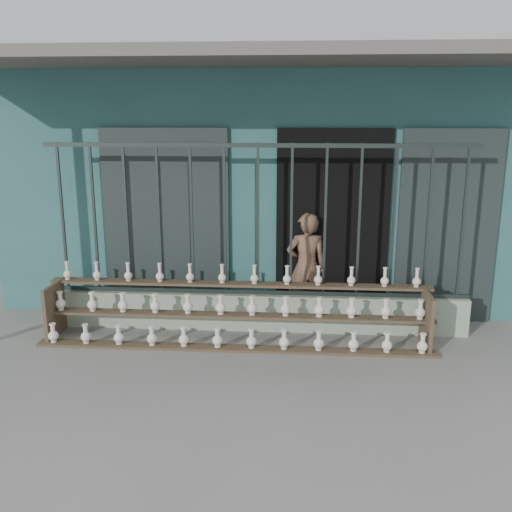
{
  "coord_description": "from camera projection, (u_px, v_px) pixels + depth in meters",
  "views": [
    {
      "loc": [
        0.45,
        -5.25,
        2.6
      ],
      "look_at": [
        0.0,
        1.0,
        1.0
      ],
      "focal_mm": 40.0,
      "sensor_mm": 36.0,
      "label": 1
    }
  ],
  "objects": [
    {
      "name": "elderly_woman",
      "position": [
        306.0,
        267.0,
        7.17
      ],
      "size": [
        0.55,
        0.4,
        1.39
      ],
      "primitive_type": "imported",
      "rotation": [
        0.0,
        0.0,
        3.28
      ],
      "color": "brown",
      "rests_on": "ground"
    },
    {
      "name": "parapet_wall",
      "position": [
        258.0,
        311.0,
        6.95
      ],
      "size": [
        5.0,
        0.2,
        0.45
      ],
      "primitive_type": "cube",
      "color": "#9AAF96",
      "rests_on": "ground"
    },
    {
      "name": "workshop_building",
      "position": [
        270.0,
        172.0,
        9.43
      ],
      "size": [
        7.4,
        6.6,
        3.21
      ],
      "color": "#2C5D5D",
      "rests_on": "ground"
    },
    {
      "name": "shelf_rack",
      "position": [
        236.0,
        312.0,
        6.53
      ],
      "size": [
        4.5,
        0.68,
        0.85
      ],
      "color": "brown",
      "rests_on": "ground"
    },
    {
      "name": "security_fence",
      "position": [
        258.0,
        221.0,
        6.67
      ],
      "size": [
        5.0,
        0.04,
        1.8
      ],
      "color": "#283330",
      "rests_on": "parapet_wall"
    },
    {
      "name": "ground",
      "position": [
        249.0,
        376.0,
        5.74
      ],
      "size": [
        60.0,
        60.0,
        0.0
      ],
      "primitive_type": "plane",
      "color": "slate"
    }
  ]
}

